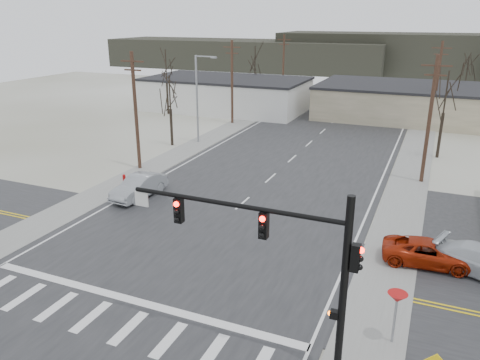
% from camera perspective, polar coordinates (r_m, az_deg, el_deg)
% --- Properties ---
extents(ground, '(140.00, 140.00, 0.00)m').
position_cam_1_polar(ground, '(27.00, -6.37, -8.81)').
color(ground, silver).
rests_on(ground, ground).
extents(main_road, '(18.00, 110.00, 0.05)m').
position_cam_1_polar(main_road, '(39.63, 4.24, 0.67)').
color(main_road, '#242426').
rests_on(main_road, ground).
extents(cross_road, '(90.00, 10.00, 0.04)m').
position_cam_1_polar(cross_road, '(26.99, -6.38, -8.77)').
color(cross_road, '#242426').
rests_on(cross_road, ground).
extents(sidewalk_left, '(3.00, 90.00, 0.06)m').
position_cam_1_polar(sidewalk_left, '(48.15, -5.80, 4.02)').
color(sidewalk_left, gray).
rests_on(sidewalk_left, ground).
extents(sidewalk_right, '(3.00, 90.00, 0.06)m').
position_cam_1_polar(sidewalk_right, '(42.53, 20.14, 0.82)').
color(sidewalk_right, gray).
rests_on(sidewalk_right, ground).
extents(traffic_signal_mast, '(8.95, 0.43, 7.20)m').
position_cam_1_polar(traffic_signal_mast, '(16.97, 6.37, -8.97)').
color(traffic_signal_mast, black).
rests_on(traffic_signal_mast, ground).
extents(fire_hydrant, '(0.24, 0.24, 0.87)m').
position_cam_1_polar(fire_hydrant, '(38.21, -13.93, 0.09)').
color(fire_hydrant, '#A50C0C').
rests_on(fire_hydrant, ground).
extents(yield_sign, '(0.80, 0.80, 2.35)m').
position_cam_1_polar(yield_sign, '(20.12, 18.60, -13.65)').
color(yield_sign, gray).
rests_on(yield_sign, ground).
extents(building_left_far, '(22.30, 12.30, 4.50)m').
position_cam_1_polar(building_left_far, '(67.56, -1.69, 10.47)').
color(building_left_far, silver).
rests_on(building_left_far, ground).
extents(building_right_far, '(26.30, 14.30, 4.30)m').
position_cam_1_polar(building_right_far, '(65.47, 21.32, 8.80)').
color(building_right_far, '#BEAF91').
rests_on(building_right_far, ground).
extents(upole_left_b, '(2.20, 0.30, 10.00)m').
position_cam_1_polar(upole_left_b, '(40.87, -12.61, 8.37)').
color(upole_left_b, '#472E21').
rests_on(upole_left_b, ground).
extents(upole_left_c, '(2.20, 0.30, 10.00)m').
position_cam_1_polar(upole_left_c, '(58.08, -0.98, 11.97)').
color(upole_left_c, '#472E21').
rests_on(upole_left_c, ground).
extents(upole_left_d, '(2.20, 0.30, 10.00)m').
position_cam_1_polar(upole_left_d, '(76.66, 5.31, 13.70)').
color(upole_left_d, '#472E21').
rests_on(upole_left_d, ground).
extents(upole_right_a, '(2.20, 0.30, 10.00)m').
position_cam_1_polar(upole_right_a, '(39.30, 22.11, 6.99)').
color(upole_right_a, '#472E21').
rests_on(upole_right_a, ground).
extents(upole_right_b, '(2.20, 0.30, 10.00)m').
position_cam_1_polar(upole_right_b, '(61.04, 22.90, 10.85)').
color(upole_right_b, '#472E21').
rests_on(upole_right_b, ground).
extents(streetlight_main, '(2.40, 0.25, 9.00)m').
position_cam_1_polar(streetlight_main, '(48.90, -5.07, 10.34)').
color(streetlight_main, gray).
rests_on(streetlight_main, ground).
extents(tree_left_near, '(3.30, 3.30, 7.35)m').
position_cam_1_polar(tree_left_near, '(48.25, -8.55, 10.26)').
color(tree_left_near, '#2C241B').
rests_on(tree_left_near, ground).
extents(tree_right_mid, '(3.74, 3.74, 8.33)m').
position_cam_1_polar(tree_right_mid, '(47.07, 23.81, 9.49)').
color(tree_right_mid, '#2C241B').
rests_on(tree_right_mid, ground).
extents(tree_left_far, '(3.96, 3.96, 8.82)m').
position_cam_1_polar(tree_left_far, '(71.77, 1.84, 14.23)').
color(tree_left_far, '#2C241B').
rests_on(tree_left_far, ground).
extents(tree_right_far, '(3.52, 3.52, 7.84)m').
position_cam_1_polar(tree_right_far, '(72.99, 25.95, 11.89)').
color(tree_right_far, '#2C241B').
rests_on(tree_right_far, ground).
extents(tree_left_mid, '(3.96, 3.96, 8.82)m').
position_cam_1_polar(tree_left_mid, '(64.63, -9.00, 13.44)').
color(tree_left_mid, '#2C241B').
rests_on(tree_left_mid, ground).
extents(hill_left, '(70.00, 18.00, 7.00)m').
position_cam_1_polar(hill_left, '(122.35, 0.48, 15.06)').
color(hill_left, '#333026').
rests_on(hill_left, ground).
extents(hill_center, '(80.00, 18.00, 9.00)m').
position_cam_1_polar(hill_center, '(116.91, 25.29, 13.57)').
color(hill_center, '#333026').
rests_on(hill_center, ground).
extents(sedan_crossing, '(2.12, 5.02, 1.61)m').
position_cam_1_polar(sedan_crossing, '(35.17, -12.20, -0.77)').
color(sedan_crossing, gray).
rests_on(sedan_crossing, main_road).
extents(car_far_a, '(3.71, 5.86, 1.58)m').
position_cam_1_polar(car_far_a, '(63.94, 13.91, 8.12)').
color(car_far_a, black).
rests_on(car_far_a, main_road).
extents(car_far_b, '(2.26, 4.12, 1.33)m').
position_cam_1_polar(car_far_b, '(88.52, 10.59, 11.27)').
color(car_far_b, black).
rests_on(car_far_b, main_road).
extents(car_parked_red, '(5.03, 2.61, 1.35)m').
position_cam_1_polar(car_parked_red, '(27.30, 22.07, -8.22)').
color(car_parked_red, '#9C2008').
rests_on(car_parked_red, parking_lot).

